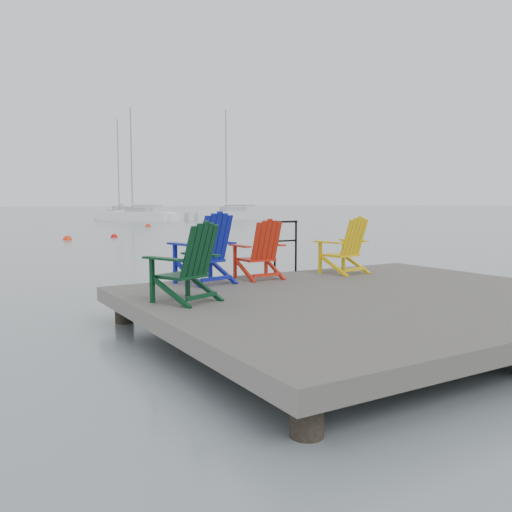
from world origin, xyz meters
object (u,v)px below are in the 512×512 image
buoy_a (114,237)px  chair_red (260,250)px  sailboat_far (230,216)px  buoy_d (148,226)px  chair_green (188,263)px  buoy_c (208,226)px  handrail (286,241)px  sailboat_near (136,217)px  chair_blue (207,249)px  buoy_b (68,240)px  chair_yellow (346,246)px  sailboat_mid (120,214)px

buoy_a → chair_red: bearing=-99.5°
sailboat_far → buoy_d: bearing=131.2°
chair_green → buoy_c: (14.12, 28.55, -0.99)m
handrail → sailboat_near: 41.51m
handrail → sailboat_near: (10.76, 40.09, -0.69)m
chair_red → buoy_c: size_ratio=2.90×
chair_blue → buoy_b: (1.75, 18.07, -1.03)m
chair_green → chair_yellow: size_ratio=1.02×
handrail → chair_green: bearing=-146.4°
sailboat_far → buoy_b: 29.03m
handrail → buoy_a: bearing=82.7°
chair_red → chair_blue: bearing=-178.6°
chair_red → buoy_d: size_ratio=2.32×
sailboat_mid → buoy_b: bearing=-100.3°
sailboat_far → buoy_c: (-8.24, -12.01, -0.36)m
chair_green → chair_yellow: bearing=-4.4°
chair_blue → buoy_b: bearing=73.2°
chair_green → chair_red: chair_green is taller
sailboat_far → buoy_b: bearing=137.6°
chair_yellow → buoy_c: 29.54m
sailboat_mid → buoy_b: size_ratio=28.13×
buoy_b → chair_green: bearing=-97.6°
chair_red → sailboat_far: (20.57, 39.32, -0.61)m
sailboat_near → chair_yellow: bearing=-138.0°
chair_yellow → sailboat_mid: (12.26, 53.27, -0.62)m
chair_green → buoy_b: (2.59, 19.31, -0.99)m
chair_yellow → buoy_a: size_ratio=2.82×
chair_red → chair_yellow: (1.59, -0.19, 0.01)m
buoy_a → buoy_d: 11.47m
buoy_b → sailboat_near: bearing=64.4°
chair_green → sailboat_near: sailboat_near is taller
chair_yellow → sailboat_mid: size_ratio=0.08×
handrail → chair_red: chair_red is taller
chair_blue → buoy_a: bearing=66.4°
sailboat_far → sailboat_near: bearing=82.6°
chair_green → chair_blue: size_ratio=0.92×
sailboat_near → sailboat_far: (9.00, -1.24, -0.00)m
sailboat_mid → buoy_d: sailboat_mid is taller
chair_green → buoy_a: size_ratio=2.87×
chair_yellow → sailboat_near: size_ratio=0.09×
chair_blue → sailboat_near: 42.47m
chair_green → buoy_c: bearing=42.0°
chair_green → buoy_d: size_ratio=2.41×
chair_yellow → sailboat_far: size_ratio=0.09×
sailboat_mid → buoy_d: size_ratio=27.99×
chair_blue → sailboat_mid: sailboat_mid is taller
chair_yellow → buoy_a: (1.55, 18.96, -0.98)m
chair_yellow → buoy_a: bearing=76.8°
chair_red → buoy_b: bearing=88.1°
sailboat_far → buoy_b: sailboat_far is taller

